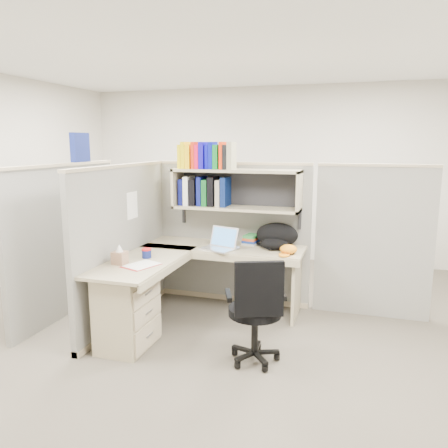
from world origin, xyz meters
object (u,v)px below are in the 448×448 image
(desk, at_px, (156,293))
(laptop, at_px, (218,239))
(snack_canister, at_px, (147,253))
(backpack, at_px, (276,236))
(task_chair, at_px, (255,327))

(desk, distance_m, laptop, 0.88)
(snack_canister, bearing_deg, backpack, 34.27)
(laptop, height_order, backpack, backpack)
(snack_canister, bearing_deg, desk, -43.75)
(laptop, height_order, snack_canister, laptop)
(task_chair, bearing_deg, backpack, 92.80)
(laptop, relative_size, backpack, 0.74)
(desk, height_order, laptop, laptop)
(backpack, relative_size, snack_canister, 4.73)
(task_chair, bearing_deg, laptop, 124.59)
(desk, xyz_separation_m, backpack, (0.97, 0.94, 0.42))
(desk, xyz_separation_m, laptop, (0.40, 0.67, 0.41))
(desk, height_order, backpack, backpack)
(desk, relative_size, backpack, 3.87)
(backpack, bearing_deg, desk, -157.83)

